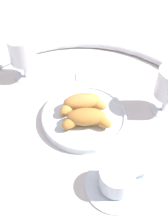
{
  "coord_description": "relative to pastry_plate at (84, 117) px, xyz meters",
  "views": [
    {
      "loc": [
        0.28,
        0.39,
        0.59
      ],
      "look_at": [
        -0.02,
        -0.02,
        0.03
      ],
      "focal_mm": 46.34,
      "sensor_mm": 36.0,
      "label": 1
    }
  ],
  "objects": [
    {
      "name": "ground_plane",
      "position": [
        0.02,
        0.02,
        -0.01
      ],
      "size": [
        2.2,
        2.2,
        0.0
      ],
      "primitive_type": "plane",
      "color": "silver"
    },
    {
      "name": "table_chrome_rim",
      "position": [
        0.02,
        0.02,
        0.0
      ],
      "size": [
        0.74,
        0.74,
        0.02
      ],
      "primitive_type": "torus",
      "color": "silver",
      "rests_on": "ground_plane"
    },
    {
      "name": "pastry_plate",
      "position": [
        0.0,
        0.0,
        0.0
      ],
      "size": [
        0.23,
        0.23,
        0.02
      ],
      "color": "silver",
      "rests_on": "ground_plane"
    },
    {
      "name": "croissant_large",
      "position": [
        -0.01,
        -0.02,
        0.03
      ],
      "size": [
        0.12,
        0.1,
        0.04
      ],
      "color": "#D6994C",
      "rests_on": "pastry_plate"
    },
    {
      "name": "croissant_small",
      "position": [
        0.01,
        0.03,
        0.03
      ],
      "size": [
        0.12,
        0.11,
        0.04
      ],
      "color": "#CC893D",
      "rests_on": "pastry_plate"
    },
    {
      "name": "coffee_cup_near",
      "position": [
        0.06,
        0.2,
        0.02
      ],
      "size": [
        0.14,
        0.14,
        0.06
      ],
      "color": "silver",
      "rests_on": "ground_plane"
    },
    {
      "name": "juice_glass_left",
      "position": [
        0.04,
        -0.24,
        0.08
      ],
      "size": [
        0.08,
        0.08,
        0.14
      ],
      "color": "white",
      "rests_on": "ground_plane"
    },
    {
      "name": "sugar_packet",
      "position": [
        -0.1,
        -0.14,
        -0.01
      ],
      "size": [
        0.06,
        0.05,
        0.01
      ],
      "primitive_type": "cube",
      "rotation": [
        0.0,
        0.0,
        -0.53
      ],
      "color": "white",
      "rests_on": "ground_plane"
    }
  ]
}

